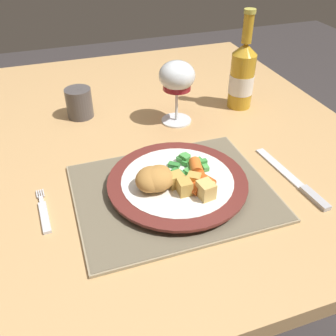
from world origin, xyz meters
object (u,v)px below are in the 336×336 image
table_knife (296,182)px  bottle (242,75)px  dinner_plate (177,183)px  drinking_cup (79,102)px  wine_glass (177,79)px  dining_table (120,165)px  fork (44,213)px

table_knife → bottle: bottle is taller
dinner_plate → bottle: 0.41m
bottle → drinking_cup: size_ratio=3.33×
wine_glass → bottle: 0.19m
dinner_plate → table_knife: (0.23, -0.06, -0.01)m
table_knife → drinking_cup: 0.56m
table_knife → wine_glass: wine_glass is taller
dining_table → wine_glass: 0.25m
dining_table → wine_glass: size_ratio=7.29×
table_knife → fork: bearing=171.9°
dining_table → table_knife: bearing=-44.8°
fork → drinking_cup: bearing=71.5°
dinner_plate → wine_glass: (0.09, 0.26, 0.10)m
dinner_plate → table_knife: bearing=-13.8°
bottle → dinner_plate: bearing=-134.7°
dining_table → bottle: 0.39m
table_knife → bottle: size_ratio=0.87×
table_knife → bottle: 0.35m
dinner_plate → bottle: bottle is taller
dining_table → drinking_cup: 0.19m
fork → table_knife: 0.49m
dining_table → drinking_cup: size_ratio=15.15×
dinner_plate → dining_table: bearing=105.4°
wine_glass → drinking_cup: (-0.23, 0.10, -0.07)m
table_knife → drinking_cup: bearing=131.0°
fork → bottle: bottle is taller
fork → bottle: (0.53, 0.27, 0.08)m
dinner_plate → wine_glass: wine_glass is taller
dining_table → dinner_plate: (0.07, -0.24, 0.10)m
bottle → drinking_cup: bearing=169.1°
table_knife → drinking_cup: (-0.37, 0.42, 0.04)m
drinking_cup → table_knife: bearing=-49.0°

